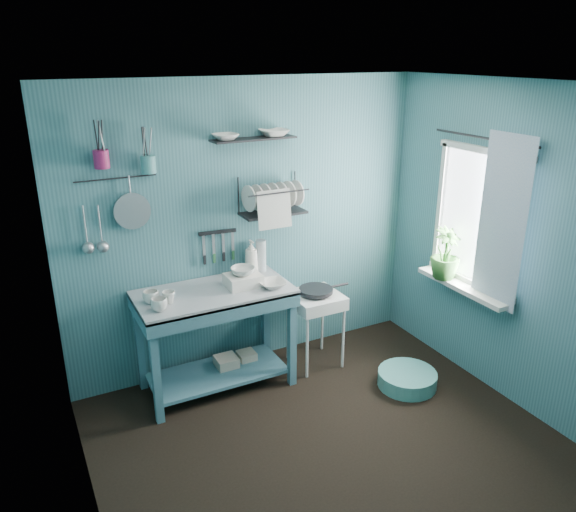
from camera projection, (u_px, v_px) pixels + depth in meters
name	position (u px, v px, depth m)	size (l,w,h in m)	color
floor	(336.00, 452.00, 3.99)	(3.20, 3.20, 0.00)	black
ceiling	(350.00, 86.00, 3.12)	(3.20, 3.20, 0.00)	silver
wall_back	(248.00, 228.00, 4.81)	(3.20, 3.20, 0.00)	#33626A
wall_front	(539.00, 422.00, 2.30)	(3.20, 3.20, 0.00)	#33626A
wall_left	(78.00, 349.00, 2.87)	(3.00, 3.00, 0.00)	#33626A
wall_right	(521.00, 252.00, 4.24)	(3.00, 3.00, 0.00)	#33626A
work_counter	(216.00, 339.00, 4.63)	(1.24, 0.62, 0.88)	#386676
mug_left	(159.00, 305.00, 4.12)	(0.12, 0.12, 0.10)	silver
mug_mid	(169.00, 297.00, 4.25)	(0.10, 0.10, 0.09)	silver
mug_right	(151.00, 297.00, 4.25)	(0.12, 0.12, 0.10)	silver
wash_tub	(243.00, 280.00, 4.55)	(0.28, 0.22, 0.10)	silver
tub_bowl	(243.00, 271.00, 4.52)	(0.20, 0.20, 0.06)	silver
soap_bottle	(251.00, 257.00, 4.77)	(0.12, 0.12, 0.30)	silver
water_bottle	(261.00, 256.00, 4.84)	(0.09, 0.09, 0.28)	#A2AFB5
counter_bowl	(272.00, 284.00, 4.54)	(0.22, 0.22, 0.05)	silver
hotplate_stand	(315.00, 329.00, 5.02)	(0.42, 0.42, 0.68)	silver
frying_pan	(316.00, 290.00, 4.89)	(0.30, 0.30, 0.04)	black
knife_strip	(217.00, 232.00, 4.65)	(0.32, 0.02, 0.03)	black
dish_rack	(273.00, 196.00, 4.67)	(0.55, 0.24, 0.32)	black
upper_shelf	(254.00, 139.00, 4.47)	(0.70, 0.18, 0.01)	black
shelf_bowl_left	(225.00, 131.00, 4.34)	(0.20, 0.20, 0.05)	silver
shelf_bowl_right	(274.00, 133.00, 4.53)	(0.23, 0.23, 0.06)	silver
utensil_cup_magenta	(101.00, 159.00, 4.00)	(0.11, 0.11, 0.13)	#981C52
utensil_cup_teal	(148.00, 164.00, 4.17)	(0.11, 0.11, 0.13)	teal
colander	(132.00, 211.00, 4.25)	(0.28, 0.28, 0.03)	#9FA1A7
ladle_outer	(85.00, 225.00, 4.13)	(0.01, 0.01, 0.30)	#9FA1A7
ladle_inner	(100.00, 224.00, 4.18)	(0.01, 0.01, 0.30)	#9FA1A7
hook_rail	(116.00, 178.00, 4.14)	(0.01, 0.01, 0.60)	black
window_glass	(478.00, 218.00, 4.56)	(1.10, 1.10, 0.00)	white
windowsill	(462.00, 287.00, 4.73)	(0.16, 0.95, 0.04)	silver
curtain	(502.00, 223.00, 4.26)	(1.35, 1.35, 0.00)	silver
curtain_rod	(484.00, 138.00, 4.32)	(0.02, 0.02, 1.05)	black
potted_plant	(446.00, 253.00, 4.79)	(0.25, 0.25, 0.45)	#316729
storage_tin_large	(227.00, 368.00, 4.83)	(0.18, 0.18, 0.22)	tan
storage_tin_small	(247.00, 362.00, 4.94)	(0.15, 0.15, 0.20)	tan
floor_basin	(407.00, 379.00, 4.76)	(0.50, 0.50, 0.13)	teal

